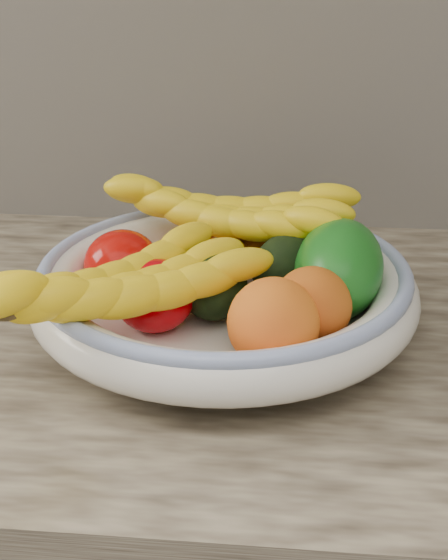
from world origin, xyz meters
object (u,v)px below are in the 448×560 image
Objects in this scene: banana_bunch_front at (119,294)px; banana_bunch_back at (225,220)px; green_mango at (339,269)px; fruit_bowl at (224,290)px.

banana_bunch_back is at bearing 21.61° from banana_bunch_front.
green_mango is at bearing -20.84° from banana_bunch_front.
green_mango is 0.15m from banana_bunch_back.
green_mango reaches higher than fruit_bowl.
fruit_bowl is at bearing -0.03° from banana_bunch_front.
green_mango is 0.45× the size of banana_bunch_back.
green_mango is (0.11, 0.00, 0.03)m from fruit_bowl.
green_mango is at bearing 1.57° from fruit_bowl.
banana_bunch_front reaches higher than fruit_bowl.
banana_bunch_front is (-0.09, -0.09, 0.03)m from fruit_bowl.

